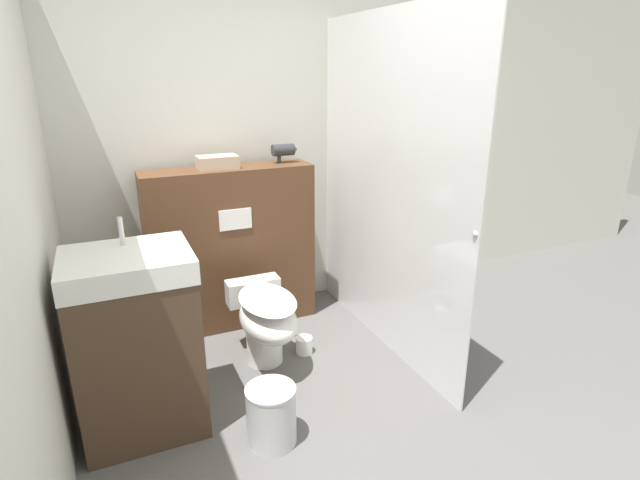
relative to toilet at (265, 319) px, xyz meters
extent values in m
plane|color=#565451|center=(0.42, -1.07, -0.31)|extent=(12.00, 12.00, 0.00)
cube|color=silver|center=(0.42, 0.89, 0.94)|extent=(8.00, 0.06, 2.50)
cube|color=#51331E|center=(-0.03, 0.65, 0.26)|extent=(1.15, 0.30, 1.15)
cube|color=white|center=(-0.03, 0.49, 0.51)|extent=(0.22, 0.01, 0.14)
cube|color=silver|center=(0.82, -0.01, 0.74)|extent=(0.01, 1.75, 2.11)
sphere|color=#B2B2B7|center=(0.82, -0.85, 0.70)|extent=(0.04, 0.04, 0.04)
cylinder|color=white|center=(0.00, 0.04, -0.15)|extent=(0.23, 0.23, 0.32)
ellipsoid|color=white|center=(0.00, -0.05, 0.03)|extent=(0.33, 0.53, 0.24)
ellipsoid|color=white|center=(0.00, -0.05, 0.16)|extent=(0.32, 0.52, 0.02)
cube|color=white|center=(0.00, 0.25, 0.09)|extent=(0.34, 0.12, 0.16)
cube|color=#473323|center=(-0.75, -0.29, 0.11)|extent=(0.58, 0.48, 0.85)
cube|color=white|center=(-0.75, -0.29, 0.59)|extent=(0.59, 0.49, 0.11)
cylinder|color=silver|center=(-0.75, -0.15, 0.72)|extent=(0.02, 0.02, 0.14)
cylinder|color=#2D2D33|center=(0.38, 0.67, 0.92)|extent=(0.15, 0.08, 0.08)
cone|color=#2D2D33|center=(0.48, 0.67, 0.92)|extent=(0.03, 0.07, 0.07)
cylinder|color=#2D2D33|center=(0.35, 0.67, 0.87)|extent=(0.03, 0.03, 0.08)
cube|color=tan|center=(-0.09, 0.64, 0.87)|extent=(0.26, 0.16, 0.08)
cylinder|color=white|center=(0.26, 0.03, -0.26)|extent=(0.11, 0.11, 0.11)
cylinder|color=silver|center=(-0.20, -0.67, -0.17)|extent=(0.25, 0.25, 0.30)
cylinder|color=silver|center=(-0.20, -0.67, -0.01)|extent=(0.25, 0.25, 0.01)
camera|label=1|loc=(-0.81, -2.64, 1.45)|focal=28.00mm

